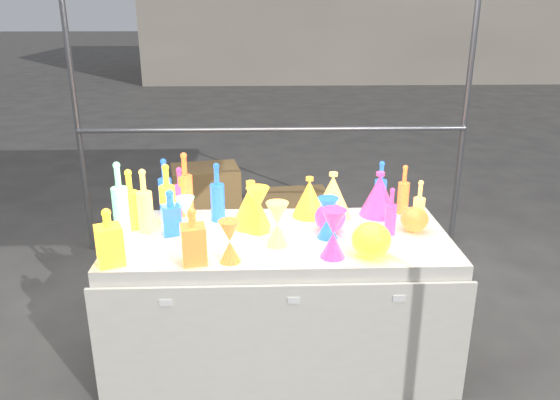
{
  "coord_description": "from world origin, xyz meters",
  "views": [
    {
      "loc": [
        -0.09,
        -2.67,
        1.91
      ],
      "look_at": [
        0.0,
        0.0,
        0.95
      ],
      "focal_mm": 35.0,
      "sensor_mm": 36.0,
      "label": 1
    }
  ],
  "objects_px": {
    "display_table": "(280,298)",
    "lampshade_0": "(309,197)",
    "decanter_0": "(109,237)",
    "cardboard_box_closed": "(206,190)",
    "hourglass_0": "(230,241)",
    "bottle_0": "(131,199)",
    "globe_0": "(371,242)"
  },
  "relations": [
    {
      "from": "display_table",
      "to": "lampshade_0",
      "type": "relative_size",
      "value": 7.8
    },
    {
      "from": "decanter_0",
      "to": "lampshade_0",
      "type": "relative_size",
      "value": 1.19
    },
    {
      "from": "cardboard_box_closed",
      "to": "lampshade_0",
      "type": "bearing_deg",
      "value": -79.11
    },
    {
      "from": "hourglass_0",
      "to": "lampshade_0",
      "type": "relative_size",
      "value": 0.89
    },
    {
      "from": "decanter_0",
      "to": "hourglass_0",
      "type": "distance_m",
      "value": 0.56
    },
    {
      "from": "display_table",
      "to": "decanter_0",
      "type": "relative_size",
      "value": 6.55
    },
    {
      "from": "bottle_0",
      "to": "hourglass_0",
      "type": "distance_m",
      "value": 0.71
    },
    {
      "from": "decanter_0",
      "to": "lampshade_0",
      "type": "bearing_deg",
      "value": 7.05
    },
    {
      "from": "hourglass_0",
      "to": "lampshade_0",
      "type": "distance_m",
      "value": 0.73
    },
    {
      "from": "hourglass_0",
      "to": "lampshade_0",
      "type": "xyz_separation_m",
      "value": [
        0.43,
        0.59,
        0.01
      ]
    },
    {
      "from": "decanter_0",
      "to": "hourglass_0",
      "type": "height_order",
      "value": "decanter_0"
    },
    {
      "from": "hourglass_0",
      "to": "lampshade_0",
      "type": "bearing_deg",
      "value": 53.87
    },
    {
      "from": "globe_0",
      "to": "lampshade_0",
      "type": "bearing_deg",
      "value": 114.61
    },
    {
      "from": "bottle_0",
      "to": "lampshade_0",
      "type": "bearing_deg",
      "value": 8.93
    },
    {
      "from": "cardboard_box_closed",
      "to": "hourglass_0",
      "type": "distance_m",
      "value": 2.73
    },
    {
      "from": "cardboard_box_closed",
      "to": "globe_0",
      "type": "height_order",
      "value": "globe_0"
    },
    {
      "from": "globe_0",
      "to": "lampshade_0",
      "type": "xyz_separation_m",
      "value": [
        -0.25,
        0.55,
        0.04
      ]
    },
    {
      "from": "bottle_0",
      "to": "hourglass_0",
      "type": "xyz_separation_m",
      "value": [
        0.56,
        -0.43,
        -0.06
      ]
    },
    {
      "from": "lampshade_0",
      "to": "cardboard_box_closed",
      "type": "bearing_deg",
      "value": 90.6
    },
    {
      "from": "cardboard_box_closed",
      "to": "lampshade_0",
      "type": "xyz_separation_m",
      "value": [
        0.81,
        -2.04,
        0.64
      ]
    },
    {
      "from": "bottle_0",
      "to": "globe_0",
      "type": "xyz_separation_m",
      "value": [
        1.24,
        -0.4,
        -0.09
      ]
    },
    {
      "from": "display_table",
      "to": "decanter_0",
      "type": "height_order",
      "value": "decanter_0"
    },
    {
      "from": "cardboard_box_closed",
      "to": "hourglass_0",
      "type": "height_order",
      "value": "hourglass_0"
    },
    {
      "from": "bottle_0",
      "to": "globe_0",
      "type": "distance_m",
      "value": 1.3
    },
    {
      "from": "globe_0",
      "to": "hourglass_0",
      "type": "bearing_deg",
      "value": -177.26
    },
    {
      "from": "decanter_0",
      "to": "hourglass_0",
      "type": "bearing_deg",
      "value": -23.29
    },
    {
      "from": "cardboard_box_closed",
      "to": "globe_0",
      "type": "distance_m",
      "value": 2.87
    },
    {
      "from": "display_table",
      "to": "lampshade_0",
      "type": "bearing_deg",
      "value": 58.23
    },
    {
      "from": "display_table",
      "to": "decanter_0",
      "type": "bearing_deg",
      "value": -159.56
    },
    {
      "from": "cardboard_box_closed",
      "to": "decanter_0",
      "type": "relative_size",
      "value": 2.22
    },
    {
      "from": "cardboard_box_closed",
      "to": "bottle_0",
      "type": "relative_size",
      "value": 1.85
    },
    {
      "from": "display_table",
      "to": "cardboard_box_closed",
      "type": "distance_m",
      "value": 2.42
    }
  ]
}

